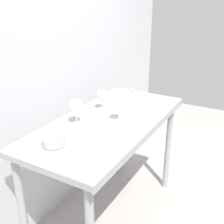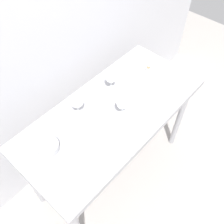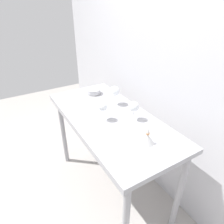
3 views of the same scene
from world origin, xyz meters
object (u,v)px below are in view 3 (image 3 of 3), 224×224
(wine_glass_near_center, at_px, (103,107))
(tasting_bowl, at_px, (94,91))
(tasting_sheet_upper, at_px, (102,109))
(decanter_funnel, at_px, (147,138))
(wine_glass_far_left, at_px, (115,91))
(wine_glass_far_right, at_px, (134,107))

(wine_glass_near_center, height_order, tasting_bowl, wine_glass_near_center)
(tasting_sheet_upper, xyz_separation_m, decanter_funnel, (0.59, 0.04, 0.04))
(wine_glass_far_left, bearing_deg, wine_glass_near_center, -50.15)
(wine_glass_near_center, relative_size, decanter_funnel, 1.31)
(wine_glass_far_left, height_order, tasting_sheet_upper, wine_glass_far_left)
(wine_glass_far_right, xyz_separation_m, tasting_sheet_upper, (-0.29, -0.14, -0.11))
(wine_glass_near_center, bearing_deg, tasting_sheet_upper, 154.96)
(wine_glass_far_right, distance_m, wine_glass_near_center, 0.25)
(wine_glass_near_center, distance_m, tasting_bowl, 0.54)
(wine_glass_far_right, bearing_deg, tasting_sheet_upper, -153.59)
(wine_glass_far_right, bearing_deg, wine_glass_far_left, 178.17)
(wine_glass_far_right, xyz_separation_m, wine_glass_near_center, (-0.13, -0.22, 0.00))
(wine_glass_near_center, xyz_separation_m, tasting_sheet_upper, (-0.16, 0.08, -0.12))
(wine_glass_far_left, height_order, decanter_funnel, wine_glass_far_left)
(wine_glass_far_right, height_order, decanter_funnel, wine_glass_far_right)
(wine_glass_far_left, distance_m, decanter_funnel, 0.64)
(tasting_sheet_upper, xyz_separation_m, tasting_bowl, (-0.34, 0.09, 0.03))
(wine_glass_far_right, relative_size, tasting_sheet_upper, 0.61)
(wine_glass_far_right, xyz_separation_m, wine_glass_far_left, (-0.32, 0.01, 0.02))
(tasting_sheet_upper, height_order, decanter_funnel, decanter_funnel)
(wine_glass_near_center, height_order, wine_glass_far_left, wine_glass_far_left)
(wine_glass_far_left, xyz_separation_m, decanter_funnel, (0.62, -0.12, -0.09))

